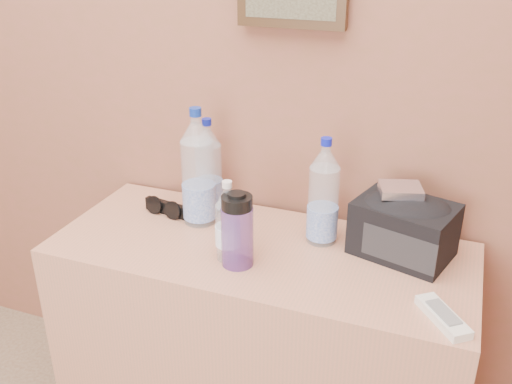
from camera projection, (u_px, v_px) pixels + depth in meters
dresser at (259, 350)px, 1.72m from camera, size 1.16×0.48×0.72m
pet_large_a at (198, 173)px, 1.64m from camera, size 0.09×0.09×0.35m
pet_large_b at (208, 171)px, 1.72m from camera, size 0.08×0.08×0.30m
pet_large_c at (323, 197)px, 1.54m from camera, size 0.08×0.08×0.30m
pet_small at (228, 225)px, 1.48m from camera, size 0.06×0.06×0.22m
nalgene_bottle at (237, 230)px, 1.45m from camera, size 0.08×0.08×0.20m
sunglasses at (167, 208)px, 1.74m from camera, size 0.16×0.08×0.04m
ac_remote at (443, 317)px, 1.27m from camera, size 0.13×0.15×0.02m
toiletry_bag at (404, 226)px, 1.50m from camera, size 0.29×0.24×0.17m
foil_packet at (401, 190)px, 1.48m from camera, size 0.13×0.12×0.02m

